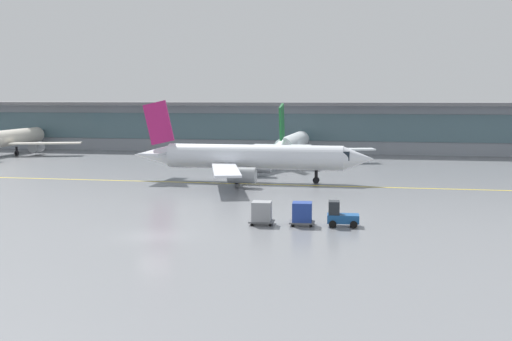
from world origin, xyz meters
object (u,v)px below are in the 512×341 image
gate_airplane_0 (9,138)px  taxiing_regional_jet (251,158)px  cargo_dolly_lead (302,213)px  baggage_tug (340,216)px  cargo_dolly_trailing (262,212)px  gate_airplane_1 (293,144)px

gate_airplane_0 → taxiing_regional_jet: 59.45m
gate_airplane_0 → cargo_dolly_lead: (61.16, -56.19, -1.95)m
baggage_tug → cargo_dolly_trailing: baggage_tug is taller
baggage_tug → cargo_dolly_lead: size_ratio=1.22×
gate_airplane_1 → cargo_dolly_trailing: (4.72, -54.04, -1.86)m
cargo_dolly_trailing → gate_airplane_1: bearing=90.5°
gate_airplane_1 → baggage_tug: size_ratio=10.81×
gate_airplane_1 → cargo_dolly_lead: (8.08, -53.77, -1.86)m
cargo_dolly_trailing → taxiing_regional_jet: bearing=98.6°
taxiing_regional_jet → cargo_dolly_trailing: bearing=-76.8°
baggage_tug → taxiing_regional_jet: bearing=111.3°
cargo_dolly_lead → cargo_dolly_trailing: (-3.36, -0.26, 0.00)m
gate_airplane_0 → taxiing_regional_jet: (51.55, -29.60, 0.06)m
taxiing_regional_jet → cargo_dolly_trailing: (6.25, -26.85, -2.01)m
baggage_tug → cargo_dolly_trailing: 6.52m
gate_airplane_0 → baggage_tug: size_ratio=11.19×
gate_airplane_0 → cargo_dolly_trailing: bearing=-138.0°
cargo_dolly_lead → taxiing_regional_jet: bearing=105.4°
baggage_tug → cargo_dolly_lead: bearing=180.0°
gate_airplane_1 → taxiing_regional_jet: 27.23m
cargo_dolly_lead → gate_airplane_0: bearing=132.9°
taxiing_regional_jet → cargo_dolly_trailing: taxiing_regional_jet is taller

